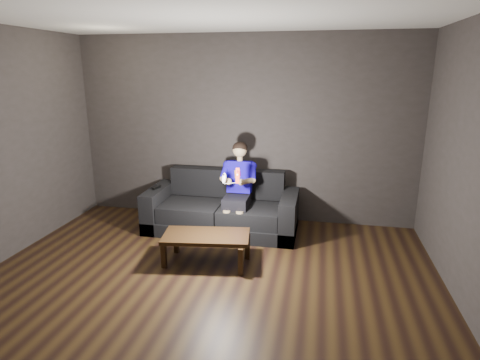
# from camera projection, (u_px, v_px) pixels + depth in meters

# --- Properties ---
(floor) EXTENTS (5.00, 5.00, 0.00)m
(floor) POSITION_uv_depth(u_px,v_px,m) (193.00, 306.00, 3.86)
(floor) COLOR black
(floor) RESTS_ON ground
(back_wall) EXTENTS (5.00, 0.04, 2.70)m
(back_wall) POSITION_uv_depth(u_px,v_px,m) (243.00, 130.00, 5.86)
(back_wall) COLOR #332F2C
(back_wall) RESTS_ON ground
(ceiling) EXTENTS (5.00, 5.00, 0.02)m
(ceiling) POSITION_uv_depth(u_px,v_px,m) (182.00, 3.00, 3.14)
(ceiling) COLOR silver
(ceiling) RESTS_ON back_wall
(sofa) EXTENTS (2.09, 0.90, 0.81)m
(sofa) POSITION_uv_depth(u_px,v_px,m) (222.00, 212.00, 5.65)
(sofa) COLOR black
(sofa) RESTS_ON floor
(child) EXTENTS (0.49, 0.60, 1.21)m
(child) POSITION_uv_depth(u_px,v_px,m) (238.00, 182.00, 5.44)
(child) COLOR black
(child) RESTS_ON sofa
(wii_remote_red) EXTENTS (0.05, 0.08, 0.20)m
(wii_remote_red) POSITION_uv_depth(u_px,v_px,m) (238.00, 176.00, 4.92)
(wii_remote_red) COLOR red
(wii_remote_red) RESTS_ON child
(nunchuk_white) EXTENTS (0.07, 0.10, 0.14)m
(nunchuk_white) POSITION_uv_depth(u_px,v_px,m) (224.00, 178.00, 4.97)
(nunchuk_white) COLOR white
(nunchuk_white) RESTS_ON child
(wii_remote_black) EXTENTS (0.08, 0.17, 0.03)m
(wii_remote_black) POSITION_uv_depth(u_px,v_px,m) (156.00, 188.00, 5.67)
(wii_remote_black) COLOR black
(wii_remote_black) RESTS_ON sofa
(coffee_table) EXTENTS (1.05, 0.63, 0.36)m
(coffee_table) POSITION_uv_depth(u_px,v_px,m) (206.00, 238.00, 4.64)
(coffee_table) COLOR black
(coffee_table) RESTS_ON floor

